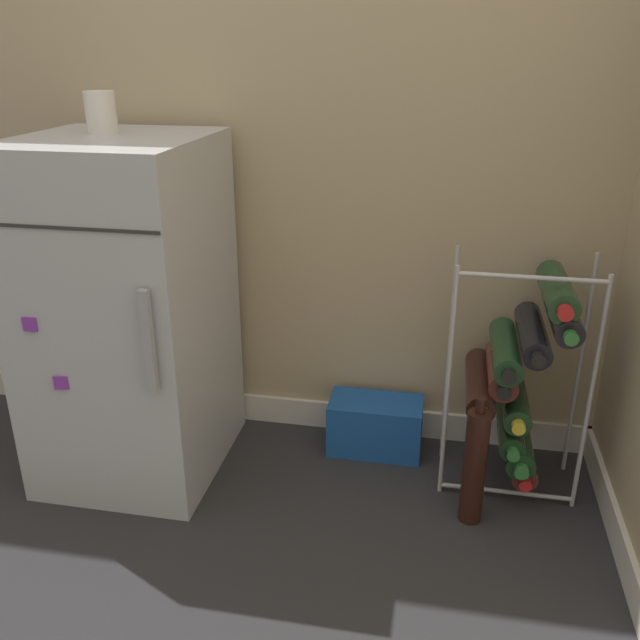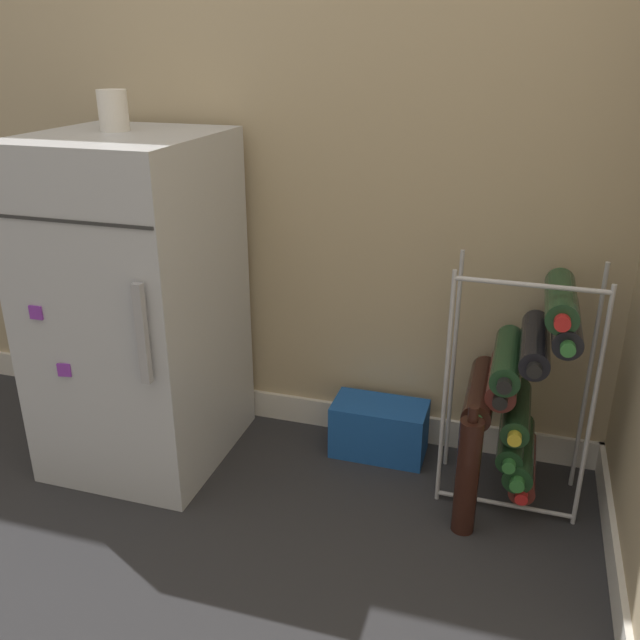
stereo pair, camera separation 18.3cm
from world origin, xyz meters
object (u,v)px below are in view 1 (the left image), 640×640
object	(u,v)px
fridge_top_cup	(101,113)
soda_box	(375,425)
loose_bottle_floor	(474,466)
wine_rack	(519,376)
mini_fridge	(129,312)

from	to	relation	value
fridge_top_cup	soda_box	bearing A→B (deg)	10.83
fridge_top_cup	loose_bottle_floor	xyz separation A→B (m)	(1.00, -0.15, -0.84)
wine_rack	fridge_top_cup	bearing A→B (deg)	-177.64
mini_fridge	fridge_top_cup	size ratio (longest dim) A/B	9.06
mini_fridge	fridge_top_cup	bearing A→B (deg)	131.14
soda_box	loose_bottle_floor	distance (m)	0.41
fridge_top_cup	loose_bottle_floor	bearing A→B (deg)	-8.33
fridge_top_cup	mini_fridge	bearing A→B (deg)	-48.86
soda_box	loose_bottle_floor	size ratio (longest dim) A/B	0.78
wine_rack	soda_box	xyz separation A→B (m)	(-0.39, 0.09, -0.25)
wine_rack	soda_box	bearing A→B (deg)	166.89
loose_bottle_floor	mini_fridge	bearing A→B (deg)	173.93
soda_box	loose_bottle_floor	xyz separation A→B (m)	(0.29, -0.28, 0.08)
mini_fridge	fridge_top_cup	world-z (taller)	fridge_top_cup
mini_fridge	loose_bottle_floor	xyz separation A→B (m)	(0.97, -0.10, -0.31)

